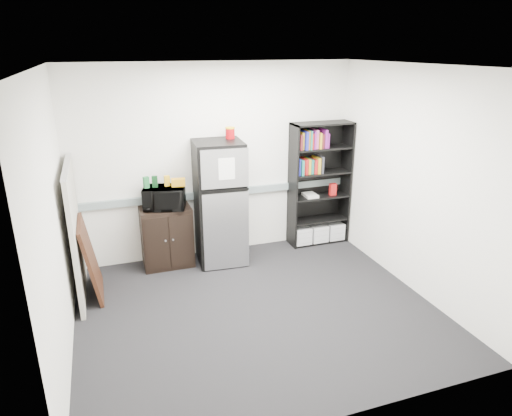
% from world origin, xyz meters
% --- Properties ---
extents(floor, '(4.00, 4.00, 0.00)m').
position_xyz_m(floor, '(0.00, 0.00, 0.00)').
color(floor, black).
rests_on(floor, ground).
extents(wall_back, '(4.00, 0.02, 2.70)m').
position_xyz_m(wall_back, '(0.00, 1.75, 1.35)').
color(wall_back, white).
rests_on(wall_back, floor).
extents(wall_right, '(0.02, 3.50, 2.70)m').
position_xyz_m(wall_right, '(2.00, 0.00, 1.35)').
color(wall_right, white).
rests_on(wall_right, floor).
extents(wall_left, '(0.02, 3.50, 2.70)m').
position_xyz_m(wall_left, '(-2.00, 0.00, 1.35)').
color(wall_left, white).
rests_on(wall_left, floor).
extents(ceiling, '(4.00, 3.50, 0.02)m').
position_xyz_m(ceiling, '(0.00, 0.00, 2.70)').
color(ceiling, white).
rests_on(ceiling, wall_back).
extents(electrical_raceway, '(3.92, 0.05, 0.10)m').
position_xyz_m(electrical_raceway, '(0.00, 1.72, 0.90)').
color(electrical_raceway, gray).
rests_on(electrical_raceway, wall_back).
extents(wall_note, '(0.14, 0.00, 0.10)m').
position_xyz_m(wall_note, '(-0.35, 1.74, 1.55)').
color(wall_note, white).
rests_on(wall_note, wall_back).
extents(bookshelf, '(0.90, 0.34, 1.85)m').
position_xyz_m(bookshelf, '(1.53, 1.57, 0.91)').
color(bookshelf, black).
rests_on(bookshelf, floor).
extents(cubicle_partition, '(0.06, 1.30, 1.62)m').
position_xyz_m(cubicle_partition, '(-1.90, 1.08, 0.81)').
color(cubicle_partition, '#AAA596').
rests_on(cubicle_partition, floor).
extents(cabinet, '(0.67, 0.45, 0.84)m').
position_xyz_m(cabinet, '(-0.79, 1.50, 0.42)').
color(cabinet, black).
rests_on(cabinet, floor).
extents(microwave, '(0.61, 0.49, 0.30)m').
position_xyz_m(microwave, '(-0.79, 1.48, 0.99)').
color(microwave, black).
rests_on(microwave, cabinet).
extents(snack_box_a, '(0.08, 0.07, 0.15)m').
position_xyz_m(snack_box_a, '(-1.00, 1.52, 1.21)').
color(snack_box_a, '#1B612E').
rests_on(snack_box_a, microwave).
extents(snack_box_b, '(0.08, 0.07, 0.15)m').
position_xyz_m(snack_box_b, '(-0.89, 1.52, 1.21)').
color(snack_box_b, black).
rests_on(snack_box_b, microwave).
extents(snack_box_c, '(0.07, 0.05, 0.14)m').
position_xyz_m(snack_box_c, '(-0.73, 1.52, 1.21)').
color(snack_box_c, gold).
rests_on(snack_box_c, microwave).
extents(snack_bag, '(0.19, 0.12, 0.10)m').
position_xyz_m(snack_bag, '(-0.59, 1.47, 1.19)').
color(snack_bag, orange).
rests_on(snack_bag, microwave).
extents(refrigerator, '(0.68, 0.71, 1.71)m').
position_xyz_m(refrigerator, '(-0.05, 1.42, 0.85)').
color(refrigerator, black).
rests_on(refrigerator, floor).
extents(coffee_can, '(0.13, 0.13, 0.17)m').
position_xyz_m(coffee_can, '(0.15, 1.55, 1.79)').
color(coffee_can, '#99070D').
rests_on(coffee_can, refrigerator).
extents(framed_poster, '(0.20, 0.74, 0.95)m').
position_xyz_m(framed_poster, '(-1.77, 1.00, 0.48)').
color(framed_poster, black).
rests_on(framed_poster, floor).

